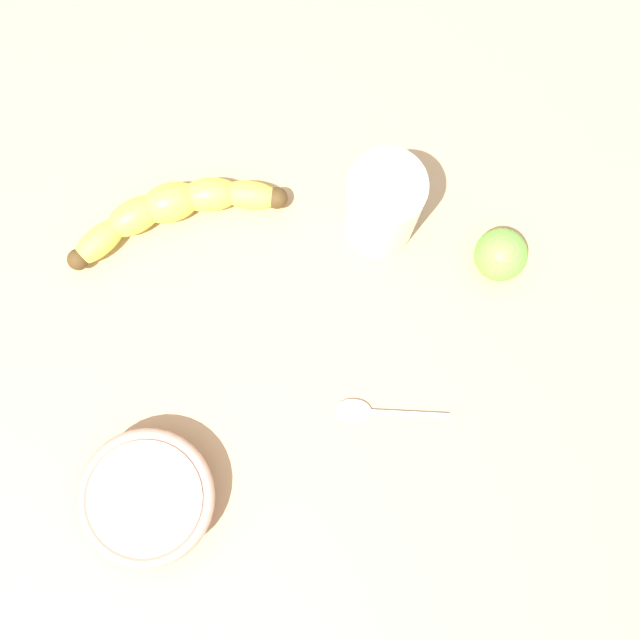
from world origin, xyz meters
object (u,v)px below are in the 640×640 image
ceramic_bowl (149,497)px  lime_fruit (501,255)px  smoothie_glass (382,207)px  banana (173,210)px  teaspoon (360,412)px

ceramic_bowl → lime_fruit: size_ratio=2.44×
smoothie_glass → lime_fruit: smoothie_glass is taller
smoothie_glass → lime_fruit: 12.87cm
ceramic_bowl → lime_fruit: lime_fruit is taller
smoothie_glass → ceramic_bowl: size_ratio=1.00×
banana → ceramic_bowl: ceramic_bowl is taller
banana → teaspoon: (2.53, 27.07, -1.56)cm
smoothie_glass → ceramic_bowl: (34.75, 1.56, -3.26)cm
ceramic_bowl → banana: bearing=-141.2°
smoothie_glass → lime_fruit: bearing=113.6°
banana → ceramic_bowl: size_ratio=1.57×
smoothie_glass → teaspoon: smoothie_glass is taller
banana → smoothie_glass: smoothie_glass is taller
ceramic_bowl → lime_fruit: 40.89cm
ceramic_bowl → lime_fruit: (-39.70, 9.80, -0.23)cm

